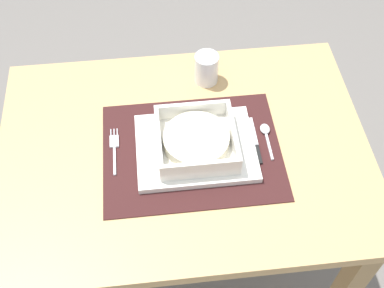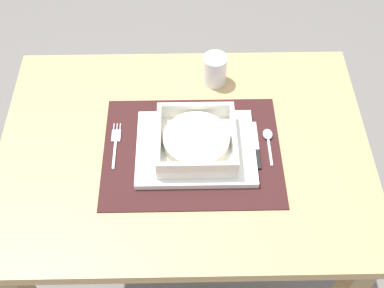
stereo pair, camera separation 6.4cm
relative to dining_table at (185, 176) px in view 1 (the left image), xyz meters
The scene contains 10 objects.
ground_plane 0.63m from the dining_table, ahead, with size 6.00×6.00×0.00m, color slate.
dining_table is the anchor object (origin of this frame).
placemat 0.13m from the dining_table, 38.47° to the right, with size 0.42×0.33×0.00m, color #381919.
serving_plate 0.14m from the dining_table, 24.34° to the right, with size 0.28×0.22×0.02m, color white.
porridge_bowl 0.17m from the dining_table, 26.26° to the right, with size 0.18×0.18×0.05m.
fork 0.21m from the dining_table, behind, with size 0.02×0.14×0.00m.
spoon 0.24m from the dining_table, ahead, with size 0.02×0.11×0.01m.
butter_knife 0.22m from the dining_table, ahead, with size 0.01×0.14×0.01m.
bread_knife 0.20m from the dining_table, ahead, with size 0.01×0.14×0.01m.
drinking_glass 0.28m from the dining_table, 69.49° to the left, with size 0.06×0.06×0.08m.
Camera 1 is at (-0.06, -0.70, 1.71)m, focal length 46.10 mm.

